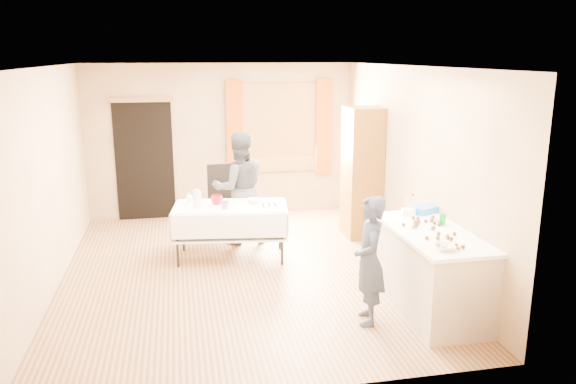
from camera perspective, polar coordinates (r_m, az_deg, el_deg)
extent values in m
cube|color=#9E7047|center=(7.39, -4.69, -8.09)|extent=(4.50, 5.50, 0.02)
cube|color=white|center=(6.86, -5.13, 12.68)|extent=(4.50, 5.50, 0.02)
cube|color=tan|center=(9.71, -6.76, 5.21)|extent=(4.50, 0.02, 2.60)
cube|color=tan|center=(4.37, -0.75, -5.46)|extent=(4.50, 0.02, 2.60)
cube|color=tan|center=(7.13, -23.26, 1.02)|extent=(0.02, 5.50, 2.60)
cube|color=tan|center=(7.59, 12.33, 2.56)|extent=(0.02, 5.50, 2.60)
cube|color=olive|center=(9.77, -0.88, 6.54)|extent=(1.32, 0.06, 1.52)
cube|color=white|center=(9.76, -0.87, 6.53)|extent=(1.20, 0.02, 1.40)
cube|color=#AC4E14|center=(9.61, -5.43, 6.36)|extent=(0.28, 0.06, 1.65)
cube|color=#AC4E14|center=(9.89, 3.65, 6.60)|extent=(0.28, 0.06, 1.65)
cube|color=black|center=(9.72, -14.36, 3.08)|extent=(0.95, 0.04, 2.00)
cube|color=olive|center=(9.56, -14.74, 9.06)|extent=(1.05, 0.06, 0.08)
cube|color=brown|center=(8.61, 7.52, 1.98)|extent=(0.50, 0.60, 1.98)
cube|color=beige|center=(6.35, 14.29, -7.96)|extent=(0.72, 1.58, 0.86)
cube|color=white|center=(6.20, 14.55, -4.01)|extent=(0.78, 1.65, 0.04)
cube|color=white|center=(7.65, -5.90, -1.50)|extent=(1.58, 0.94, 0.04)
cube|color=black|center=(8.65, -6.33, -1.37)|extent=(0.52, 0.52, 0.06)
cube|color=black|center=(8.77, -6.71, 0.80)|extent=(0.45, 0.11, 0.65)
imported|color=#222C42|center=(5.86, 8.28, -6.91)|extent=(0.62, 0.51, 1.36)
imported|color=black|center=(8.27, -4.96, 0.39)|extent=(0.92, 0.77, 1.65)
cylinder|color=#08901E|center=(6.41, 15.42, -2.72)|extent=(0.09, 0.09, 0.12)
imported|color=white|center=(5.63, 15.61, -5.43)|extent=(0.25, 0.25, 0.05)
cube|color=white|center=(6.70, 12.13, -2.00)|extent=(0.17, 0.13, 0.08)
cube|color=#237AE5|center=(6.85, 13.73, -1.74)|extent=(0.35, 0.30, 0.08)
cylinder|color=silver|center=(7.56, -9.22, -0.76)|extent=(0.13, 0.13, 0.22)
imported|color=#B60B13|center=(7.71, -7.25, -0.78)|extent=(0.17, 0.17, 0.12)
imported|color=red|center=(7.46, -6.45, -1.33)|extent=(0.19, 0.19, 0.10)
imported|color=white|center=(7.74, -3.47, -0.88)|extent=(0.34, 0.34, 0.06)
cube|color=white|center=(7.53, -1.94, -1.43)|extent=(0.32, 0.27, 0.02)
imported|color=white|center=(7.82, -10.00, -0.56)|extent=(0.09, 0.09, 0.15)
sphere|color=#3F2314|center=(6.20, 12.64, -3.49)|extent=(0.04, 0.04, 0.04)
sphere|color=#392312|center=(5.74, 15.09, -5.06)|extent=(0.04, 0.04, 0.04)
sphere|color=#392312|center=(5.73, 16.71, -5.22)|extent=(0.04, 0.04, 0.04)
sphere|color=#392312|center=(6.42, 13.13, -2.93)|extent=(0.04, 0.04, 0.04)
sphere|color=#392312|center=(6.04, 15.06, -4.12)|extent=(0.04, 0.04, 0.04)
sphere|color=#392312|center=(6.27, 11.65, -3.26)|extent=(0.04, 0.04, 0.04)
sphere|color=#3F2314|center=(5.99, 15.86, -4.31)|extent=(0.04, 0.04, 0.04)
sphere|color=#392312|center=(5.95, 15.92, -4.45)|extent=(0.04, 0.04, 0.04)
sphere|color=#392312|center=(6.34, 12.77, -3.13)|extent=(0.04, 0.04, 0.04)
sphere|color=#392312|center=(6.45, 13.83, -2.89)|extent=(0.04, 0.04, 0.04)
sphere|color=#392312|center=(6.48, 15.37, -2.91)|extent=(0.04, 0.04, 0.04)
sphere|color=#392312|center=(6.41, 14.66, -3.05)|extent=(0.04, 0.04, 0.04)
sphere|color=#3F2314|center=(5.67, 16.90, -5.44)|extent=(0.04, 0.04, 0.04)
sphere|color=#392312|center=(6.36, 15.12, -3.22)|extent=(0.04, 0.04, 0.04)
sphere|color=#392312|center=(5.59, 15.59, -5.63)|extent=(0.04, 0.04, 0.04)
sphere|color=#392312|center=(6.08, 16.54, -4.10)|extent=(0.04, 0.04, 0.04)
sphere|color=#392312|center=(6.37, 13.00, -3.06)|extent=(0.04, 0.04, 0.04)
sphere|color=#392312|center=(6.25, 12.83, -3.38)|extent=(0.04, 0.04, 0.04)
sphere|color=#3F2314|center=(6.26, 12.78, -3.34)|extent=(0.04, 0.04, 0.04)
sphere|color=#392312|center=(6.34, 12.99, -3.13)|extent=(0.04, 0.04, 0.04)
sphere|color=#392312|center=(5.91, 16.25, -4.59)|extent=(0.04, 0.04, 0.04)
sphere|color=#392312|center=(5.87, 13.93, -4.56)|extent=(0.04, 0.04, 0.04)
sphere|color=#392312|center=(6.53, 13.07, -2.63)|extent=(0.04, 0.04, 0.04)
sphere|color=#392312|center=(6.23, 14.57, -3.52)|extent=(0.04, 0.04, 0.04)
sphere|color=#3F2314|center=(5.68, 15.01, -5.27)|extent=(0.04, 0.04, 0.04)
sphere|color=#392312|center=(6.49, 14.38, -2.82)|extent=(0.04, 0.04, 0.04)
sphere|color=#392312|center=(6.21, 14.48, -3.59)|extent=(0.04, 0.04, 0.04)
sphere|color=#392312|center=(6.40, 12.85, -2.95)|extent=(0.04, 0.04, 0.04)
sphere|color=#392312|center=(6.54, 12.63, -2.60)|extent=(0.04, 0.04, 0.04)
sphere|color=#392312|center=(6.56, 14.44, -2.66)|extent=(0.04, 0.04, 0.04)
sphere|color=#3F2314|center=(6.46, 15.14, -2.94)|extent=(0.04, 0.04, 0.04)
sphere|color=#392312|center=(6.62, 14.51, -2.50)|extent=(0.04, 0.04, 0.04)
sphere|color=#392312|center=(5.70, 17.36, -5.34)|extent=(0.04, 0.04, 0.04)
sphere|color=#392312|center=(5.90, 14.97, -4.53)|extent=(0.04, 0.04, 0.04)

